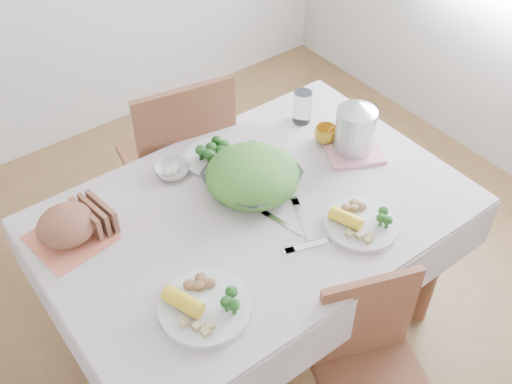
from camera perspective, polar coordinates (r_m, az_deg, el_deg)
floor at (r=2.75m, az=-0.08°, el=-12.96°), size 3.60×3.60×0.00m
dining_table at (r=2.44m, az=-0.09°, el=-8.07°), size 1.40×0.90×0.75m
tablecloth at (r=2.16m, az=-0.11°, el=-1.75°), size 1.50×1.00×0.01m
chair_near at (r=2.12m, az=11.86°, el=-17.39°), size 0.47×0.47×0.81m
chair_far at (r=2.83m, az=-7.60°, el=2.75°), size 0.52×0.52×0.99m
salad_bowl at (r=2.21m, az=-0.36°, el=1.12°), size 0.38×0.38×0.08m
dinner_plate_left at (r=1.87m, az=-4.86°, el=-10.93°), size 0.29×0.29×0.02m
dinner_plate_right at (r=2.12m, az=9.98°, el=-3.04°), size 0.27×0.27×0.02m
broccoli_plate at (r=2.36m, az=-4.23°, el=3.23°), size 0.23×0.23×0.02m
napkin at (r=2.15m, az=-17.23°, el=-4.17°), size 0.28×0.28×0.00m
bread_loaf at (r=2.11m, az=-17.54°, el=-3.14°), size 0.21×0.19×0.12m
fruit_bowl at (r=2.30m, az=-7.95°, el=2.07°), size 0.13×0.13×0.04m
yellow_mug at (r=2.44m, az=6.63°, el=5.47°), size 0.10×0.10×0.07m
glass_tumbler at (r=2.53m, az=4.43°, el=7.94°), size 0.10×0.10×0.14m
pink_tray at (r=2.43m, az=9.15°, el=4.05°), size 0.29×0.29×0.02m
electric_kettle at (r=2.36m, az=9.45°, el=6.18°), size 0.19×0.19×0.22m
fork_left at (r=2.11m, az=2.56°, el=-2.96°), size 0.06×0.18×0.00m
fork_right at (r=2.12m, az=4.47°, el=-2.59°), size 0.11×0.20×0.00m
knife at (r=2.05m, az=5.59°, el=-4.93°), size 0.21×0.09×0.00m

